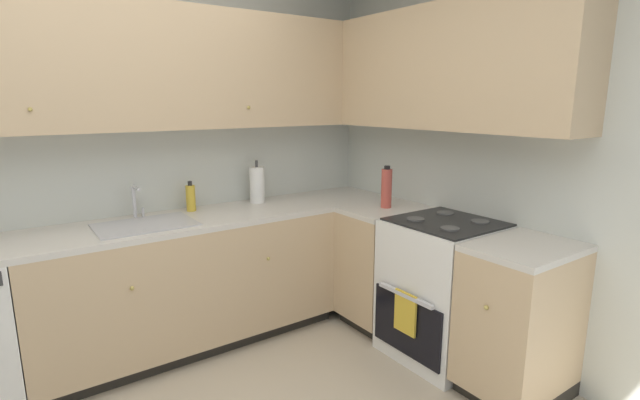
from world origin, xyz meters
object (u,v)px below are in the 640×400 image
at_px(oven_range, 443,288).
at_px(soap_bottle, 191,198).
at_px(oil_bottle, 387,188).
at_px(paper_towel_roll, 257,185).

distance_m(oven_range, soap_bottle, 1.79).
bearing_deg(soap_bottle, oven_range, -45.92).
bearing_deg(oil_bottle, oven_range, -88.03).
bearing_deg(paper_towel_roll, soap_bottle, 177.72).
xyz_separation_m(oven_range, soap_bottle, (-1.19, 1.23, 0.53)).
bearing_deg(oven_range, oil_bottle, 91.97).
relative_size(oven_range, paper_towel_roll, 3.17).
relative_size(oven_range, oil_bottle, 3.46).
height_order(soap_bottle, paper_towel_roll, paper_towel_roll).
height_order(oven_range, oil_bottle, oil_bottle).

